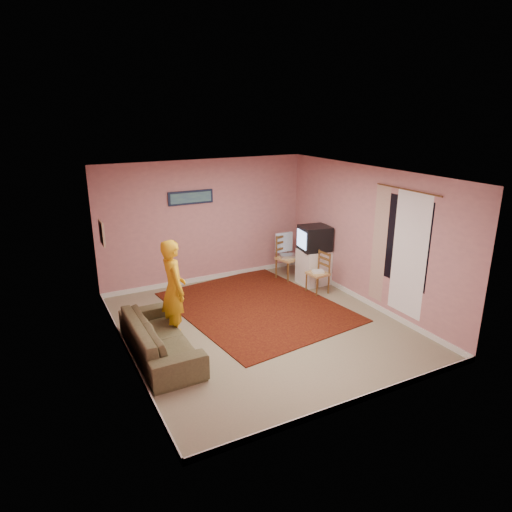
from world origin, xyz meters
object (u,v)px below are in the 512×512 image
sofa (160,337)px  person (174,289)px  tv_cabinet (314,267)px  crt_tv (315,238)px  chair_b (318,269)px  chair_a (288,253)px

sofa → person: bearing=-40.3°
tv_cabinet → sofa: size_ratio=0.37×
tv_cabinet → crt_tv: (-0.01, 0.00, 0.63)m
crt_tv → chair_b: bearing=-106.3°
chair_b → sofa: bearing=-80.8°
chair_b → chair_a: bearing=-179.5°
tv_cabinet → chair_b: (-0.22, -0.48, 0.14)m
crt_tv → sofa: 4.07m
chair_a → person: bearing=-170.9°
tv_cabinet → chair_b: 0.54m
chair_a → chair_b: (0.11, -0.97, -0.07)m
sofa → person: size_ratio=1.22×
chair_a → chair_b: bearing=-100.0°
sofa → chair_a: bearing=-61.0°
tv_cabinet → person: person is taller
tv_cabinet → chair_a: bearing=124.1°
chair_b → crt_tv: bearing=149.4°
chair_a → chair_b: chair_a is taller
crt_tv → chair_b: size_ratio=1.45×
crt_tv → person: 3.48m
crt_tv → chair_a: (-0.33, 0.49, -0.41)m
chair_b → person: bearing=-87.3°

